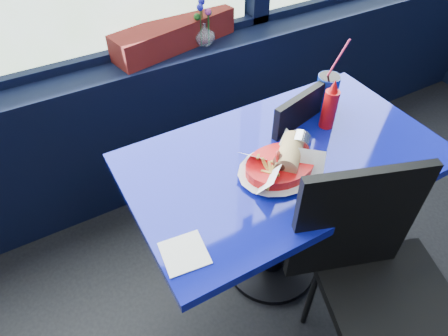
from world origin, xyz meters
TOP-DOWN VIEW (x-y plane):
  - window_sill at (0.00, 2.87)m, footprint 5.00×0.26m
  - near_table at (0.30, 2.00)m, footprint 1.20×0.70m
  - chair_near_front at (0.35, 1.52)m, footprint 0.56×0.56m
  - chair_near_back at (0.53, 2.26)m, footprint 0.49×0.50m
  - planter_box at (0.26, 2.91)m, footprint 0.67×0.30m
  - flower_vase at (0.40, 2.85)m, footprint 0.14×0.14m
  - food_basket at (0.23, 1.94)m, footprint 0.34×0.34m
  - ketchup_bottle at (0.55, 2.07)m, footprint 0.06×0.06m
  - soda_cup at (0.63, 2.18)m, footprint 0.09×0.09m
  - napkin at (-0.22, 1.80)m, footprint 0.14×0.14m

SIDE VIEW (x-z plane):
  - window_sill at x=0.00m, z-range 0.00..0.80m
  - chair_near_back at x=0.53m, z-range 0.07..0.96m
  - chair_near_front at x=0.35m, z-range 0.07..1.05m
  - near_table at x=0.30m, z-range 0.19..0.94m
  - napkin at x=-0.22m, z-range 0.75..0.75m
  - food_basket at x=0.23m, z-range 0.74..0.84m
  - soda_cup at x=0.63m, z-range 0.67..0.99m
  - ketchup_bottle at x=0.55m, z-range 0.74..0.95m
  - planter_box at x=0.26m, z-range 0.80..0.93m
  - flower_vase at x=0.40m, z-range 0.76..0.98m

